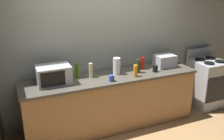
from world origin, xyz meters
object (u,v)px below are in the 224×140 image
(bottle_hot_sauce, at_px, (142,63))
(mug_blue, at_px, (112,78))
(stove_range, at_px, (207,83))
(bottle_olive_oil, at_px, (77,71))
(bottle_dish_soap, at_px, (135,71))
(microwave, at_px, (54,75))
(mug_black, at_px, (155,69))
(paper_towel_roll, at_px, (117,66))
(bottle_wine, at_px, (138,66))
(toaster_oven, at_px, (165,61))
(bottle_vinegar, at_px, (91,70))

(bottle_hot_sauce, relative_size, mug_blue, 2.24)
(stove_range, xyz_separation_m, bottle_hot_sauce, (-1.40, 0.10, 0.54))
(stove_range, distance_m, bottle_olive_oil, 2.58)
(bottle_dish_soap, bearing_deg, bottle_hot_sauce, 44.28)
(bottle_hot_sauce, xyz_separation_m, bottle_dish_soap, (-0.28, -0.27, -0.01))
(microwave, height_order, mug_black, microwave)
(paper_towel_roll, bearing_deg, bottle_wine, -12.51)
(toaster_oven, xyz_separation_m, bottle_olive_oil, (-1.54, 0.07, 0.01))
(bottle_dish_soap, bearing_deg, toaster_oven, 17.83)
(stove_range, xyz_separation_m, microwave, (-2.90, 0.05, 0.57))
(bottle_hot_sauce, distance_m, bottle_dish_soap, 0.39)
(bottle_vinegar, height_order, bottle_dish_soap, bottle_vinegar)
(stove_range, bearing_deg, bottle_dish_soap, -174.39)
(stove_range, relative_size, bottle_hot_sauce, 5.17)
(stove_range, distance_m, bottle_vinegar, 2.39)
(stove_range, distance_m, bottle_dish_soap, 1.76)
(bottle_hot_sauce, xyz_separation_m, mug_black, (0.13, -0.20, -0.05))
(paper_towel_roll, xyz_separation_m, bottle_wine, (0.35, -0.08, -0.02))
(microwave, bearing_deg, mug_black, -5.14)
(bottle_olive_oil, relative_size, mug_black, 2.12)
(stove_range, distance_m, paper_towel_roll, 1.98)
(microwave, xyz_separation_m, toaster_oven, (1.92, 0.01, -0.03))
(bottle_vinegar, distance_m, bottle_dish_soap, 0.69)
(bottle_hot_sauce, bearing_deg, bottle_wine, -139.05)
(bottle_hot_sauce, relative_size, bottle_wine, 0.93)
(toaster_oven, xyz_separation_m, bottle_vinegar, (-1.35, 0.01, 0.01))
(bottle_dish_soap, bearing_deg, stove_range, 5.61)
(bottle_wine, height_order, mug_blue, bottle_wine)
(stove_range, relative_size, bottle_olive_oil, 4.64)
(toaster_oven, relative_size, bottle_wine, 1.51)
(bottle_hot_sauce, height_order, bottle_dish_soap, bottle_hot_sauce)
(stove_range, height_order, mug_blue, stove_range)
(bottle_olive_oil, height_order, mug_blue, bottle_olive_oil)
(bottle_hot_sauce, xyz_separation_m, bottle_olive_oil, (-1.12, 0.03, 0.01))
(paper_towel_roll, height_order, bottle_wine, paper_towel_roll)
(bottle_wine, distance_m, mug_black, 0.30)
(paper_towel_roll, distance_m, mug_black, 0.65)
(bottle_hot_sauce, distance_m, bottle_olive_oil, 1.12)
(bottle_dish_soap, xyz_separation_m, mug_black, (0.41, 0.07, -0.04))
(microwave, xyz_separation_m, bottle_wine, (1.35, -0.07, -0.02))
(microwave, relative_size, paper_towel_roll, 1.78)
(bottle_dish_soap, relative_size, mug_blue, 2.03)
(toaster_oven, bearing_deg, mug_blue, -167.06)
(microwave, height_order, toaster_oven, microwave)
(microwave, distance_m, bottle_olive_oil, 0.39)
(bottle_vinegar, bearing_deg, bottle_olive_oil, 160.69)
(toaster_oven, xyz_separation_m, bottle_dish_soap, (-0.70, -0.22, -0.01))
(toaster_oven, bearing_deg, bottle_vinegar, 179.71)
(toaster_oven, xyz_separation_m, bottle_hot_sauce, (-0.42, 0.04, -0.00))
(mug_blue, bearing_deg, toaster_oven, 12.94)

